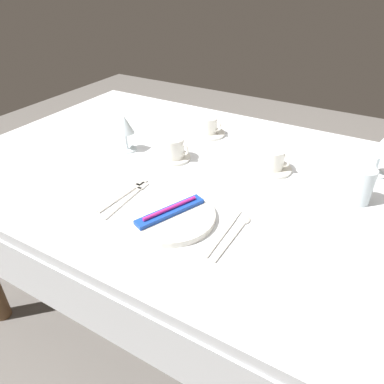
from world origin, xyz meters
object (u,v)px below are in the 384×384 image
Objects in this scene: dinner_knife at (222,233)px; wine_glass_left at (125,127)px; spoon_soup at (236,232)px; coffee_cup_right at (273,159)px; fork_inner at (125,193)px; toothbrush_package at (170,211)px; coffee_cup_left at (173,147)px; fork_outer at (128,198)px; coffee_cup_far at (208,125)px; dinner_plate at (170,216)px; wine_glass_centre at (383,148)px; drink_tumbler at (361,188)px.

wine_glass_left is at bearing 152.93° from dinner_knife.
coffee_cup_right is at bearing 95.27° from spoon_soup.
wine_glass_left reaches higher than coffee_cup_right.
fork_inner is 2.04× the size of coffee_cup_right.
toothbrush_package is 0.36m from coffee_cup_left.
fork_outer is 2.25× the size of coffee_cup_far.
dinner_knife is at bearing -140.36° from spoon_soup.
fork_outer is at bearing 173.47° from dinner_plate.
fork_outer is (-0.16, 0.02, -0.02)m from toothbrush_package.
spoon_soup is 0.61m from wine_glass_left.
toothbrush_package is at bearing -36.92° from wine_glass_left.
fork_outer is at bearing 178.62° from dinner_knife.
toothbrush_package reaches higher than dinner_knife.
dinner_plate is 0.72m from wine_glass_centre.
wine_glass_centre reaches higher than drink_tumbler.
spoon_soup is 2.20× the size of coffee_cup_far.
toothbrush_package is 0.16m from dinner_knife.
coffee_cup_left is 0.35m from coffee_cup_right.
drink_tumbler is at bearing 38.60° from toothbrush_package.
wine_glass_centre is at bearing 49.73° from toothbrush_package.
coffee_cup_right reaches higher than spoon_soup.
toothbrush_package is 0.97× the size of fork_outer.
dinner_knife is at bearing -27.07° from wine_glass_left.
coffee_cup_right reaches higher than toothbrush_package.
dinner_knife is at bearing -89.33° from coffee_cup_right.
dinner_plate is at bearing -6.53° from fork_outer.
drink_tumbler reaches higher than fork_inner.
spoon_soup is at bearing 39.64° from dinner_knife.
fork_inner is (-0.02, 0.02, 0.00)m from fork_outer.
drink_tumbler is (0.44, 0.35, 0.02)m from toothbrush_package.
fork_outer is 1.49× the size of wine_glass_centre.
coffee_cup_far is at bearing 91.31° from fork_outer.
spoon_soup is 1.54× the size of wine_glass_left.
coffee_cup_far is (0.01, 0.25, -0.00)m from coffee_cup_left.
drink_tumbler is at bearing 28.82° from fork_outer.
spoon_soup reaches higher than dinner_knife.
fork_outer is at bearing 173.47° from toothbrush_package.
coffee_cup_far is at bearing 124.47° from spoon_soup.
drink_tumbler reaches higher than fork_outer.
spoon_soup is at bearing 10.91° from dinner_plate.
coffee_cup_left is 1.11× the size of coffee_cup_far.
fork_inner is at bearing -52.82° from wine_glass_left.
spoon_soup is (0.03, 0.02, -0.00)m from dinner_knife.
wine_glass_left reaches higher than fork_outer.
drink_tumbler is at bearing 4.76° from wine_glass_left.
fork_outer is at bearing -33.09° from fork_inner.
wine_glass_left is (-0.53, 0.27, 0.09)m from dinner_knife.
spoon_soup is at bearing 10.91° from toothbrush_package.
toothbrush_package is 0.19m from fork_inner.
spoon_soup reaches higher than fork_outer.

